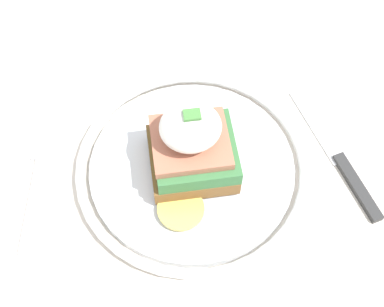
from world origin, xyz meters
name	(u,v)px	position (x,y,z in m)	size (l,w,h in m)	color
dining_table	(174,250)	(0.00, 0.00, 0.59)	(0.80, 0.74, 0.73)	beige
plate	(192,167)	(0.03, 0.03, 0.74)	(0.24, 0.24, 0.02)	silver
sandwich	(192,147)	(0.03, 0.03, 0.78)	(0.09, 0.12, 0.09)	brown
fork	(37,182)	(-0.14, 0.04, 0.73)	(0.04, 0.14, 0.00)	silver
knife	(341,162)	(0.19, 0.02, 0.73)	(0.06, 0.18, 0.01)	#2D2D2D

